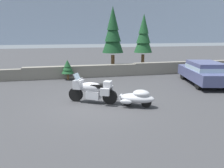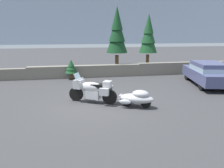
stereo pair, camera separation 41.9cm
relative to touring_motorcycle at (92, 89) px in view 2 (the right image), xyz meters
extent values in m
plane|color=#38383A|center=(0.08, -0.20, -0.62)|extent=(80.00, 80.00, 0.00)
cube|color=slate|center=(0.08, 6.05, -0.20)|extent=(8.00, 0.60, 0.85)
cube|color=slate|center=(8.08, 5.98, -0.16)|extent=(8.00, 0.49, 0.92)
cube|color=#99A8BF|center=(0.08, 96.02, 7.38)|extent=(240.00, 80.00, 16.00)
cylinder|color=black|center=(-0.72, 0.39, -0.29)|extent=(0.65, 0.44, 0.66)
cylinder|color=black|center=(0.73, -0.40, -0.29)|extent=(0.65, 0.44, 0.66)
cube|color=silver|center=(0.05, -0.03, -0.24)|extent=(0.74, 0.67, 0.36)
ellipsoid|color=#B2B2B7|center=(-0.04, 0.02, 0.09)|extent=(1.26, 0.96, 0.48)
cube|color=#B2B2B7|center=(-0.59, 0.32, 0.21)|extent=(0.56, 0.63, 0.40)
cube|color=#9EB7C6|center=(-0.63, 0.34, 0.54)|extent=(0.38, 0.48, 0.34)
cube|color=black|center=(0.23, -0.12, 0.19)|extent=(0.66, 0.58, 0.16)
cube|color=#B2B2B7|center=(0.64, -0.35, 0.29)|extent=(0.47, 0.50, 0.28)
cube|color=#B2B2B7|center=(0.46, -0.59, 0.01)|extent=(0.43, 0.33, 0.32)
cube|color=#B2B2B7|center=(0.74, -0.06, 0.01)|extent=(0.43, 0.33, 0.32)
cylinder|color=silver|center=(-0.54, 0.30, 0.44)|extent=(0.37, 0.63, 0.04)
cylinder|color=silver|center=(-0.68, 0.37, -0.04)|extent=(0.26, 0.18, 0.54)
cylinder|color=black|center=(1.42, -0.77, -0.40)|extent=(0.43, 0.30, 0.44)
cylinder|color=black|center=(2.15, -1.17, -0.40)|extent=(0.43, 0.30, 0.44)
ellipsoid|color=#B2B2B7|center=(1.79, -0.97, -0.24)|extent=(1.64, 1.31, 0.40)
ellipsoid|color=#B2B2B7|center=(1.95, -1.06, -0.02)|extent=(0.90, 0.84, 0.32)
cube|color=silver|center=(1.16, -0.63, -0.26)|extent=(0.21, 0.31, 0.24)
ellipsoid|color=#B2B2B7|center=(1.27, -1.06, -0.34)|extent=(0.52, 0.37, 0.20)
ellipsoid|color=#B2B2B7|center=(1.58, -0.49, -0.34)|extent=(0.52, 0.37, 0.20)
cylinder|color=silver|center=(0.82, -0.45, -0.35)|extent=(0.64, 0.38, 0.05)
cylinder|color=black|center=(6.86, 3.77, -0.28)|extent=(0.37, 0.71, 0.68)
cylinder|color=black|center=(8.36, 3.40, -0.28)|extent=(0.37, 0.71, 0.68)
cylinder|color=black|center=(6.20, 1.05, -0.28)|extent=(0.37, 0.71, 0.68)
cube|color=#474C75|center=(7.28, 2.23, -0.01)|extent=(2.83, 4.80, 0.64)
cube|color=#474C75|center=(7.23, 2.01, 0.55)|extent=(2.14, 2.78, 0.48)
cube|color=#9EB7C6|center=(7.23, 2.01, 0.43)|extent=(2.19, 2.83, 0.24)
cylinder|color=brown|center=(2.61, 6.92, 0.11)|extent=(0.28, 0.28, 1.47)
cone|color=#143D1E|center=(2.61, 6.92, 2.19)|extent=(1.61, 1.61, 2.32)
cone|color=#143D1E|center=(2.61, 6.92, 2.89)|extent=(1.25, 1.25, 2.03)
cone|color=#143D1E|center=(2.61, 6.92, 3.59)|extent=(0.88, 0.88, 1.74)
cylinder|color=brown|center=(5.50, 7.98, 0.05)|extent=(0.26, 0.26, 1.35)
cone|color=#194723|center=(5.50, 7.98, 1.97)|extent=(1.53, 1.53, 2.14)
cone|color=#194723|center=(5.50, 7.98, 2.62)|extent=(1.18, 1.18, 1.87)
cone|color=#194723|center=(5.50, 7.98, 3.26)|extent=(0.84, 0.84, 1.60)
cylinder|color=brown|center=(-0.90, 5.47, -0.43)|extent=(0.16, 0.16, 0.39)
cone|color=#194723|center=(-0.90, 5.47, 0.13)|extent=(0.84, 0.84, 0.62)
cone|color=#194723|center=(-0.90, 5.47, 0.32)|extent=(0.65, 0.65, 0.54)
cone|color=#194723|center=(-0.90, 5.47, 0.50)|extent=(0.46, 0.46, 0.46)
camera|label=1|loc=(-1.31, -9.43, 2.47)|focal=34.81mm
camera|label=2|loc=(-0.90, -9.52, 2.47)|focal=34.81mm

